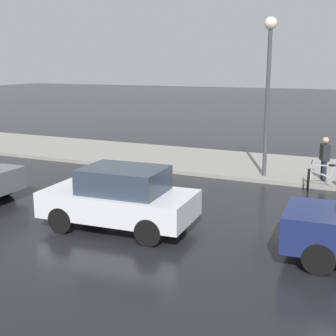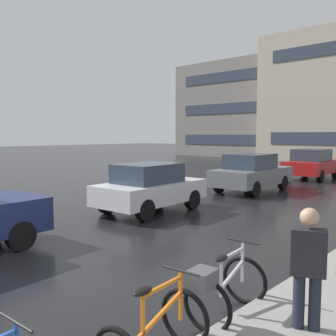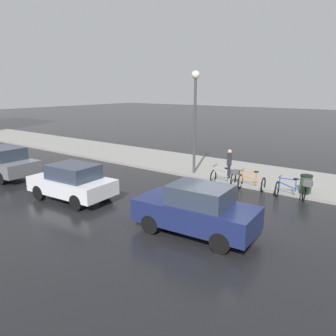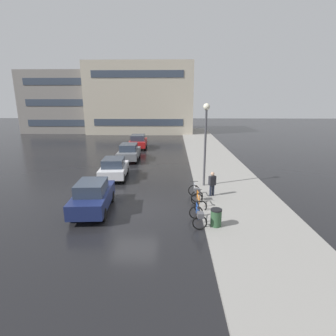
{
  "view_description": "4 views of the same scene",
  "coord_description": "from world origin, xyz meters",
  "px_view_note": "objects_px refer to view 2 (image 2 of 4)",
  "views": [
    {
      "loc": [
        -11.81,
        -0.02,
        3.98
      ],
      "look_at": [
        -0.7,
        5.22,
        1.26
      ],
      "focal_mm": 50.0,
      "sensor_mm": 36.0,
      "label": 1
    },
    {
      "loc": [
        6.2,
        -2.49,
        2.47
      ],
      "look_at": [
        -0.81,
        4.98,
        1.55
      ],
      "focal_mm": 40.0,
      "sensor_mm": 36.0,
      "label": 2
    },
    {
      "loc": [
        -10.61,
        -5.46,
        4.65
      ],
      "look_at": [
        -0.08,
        2.36,
        1.45
      ],
      "focal_mm": 35.0,
      "sensor_mm": 36.0,
      "label": 3
    },
    {
      "loc": [
        2.16,
        -13.11,
        5.77
      ],
      "look_at": [
        1.79,
        3.03,
        1.52
      ],
      "focal_mm": 28.0,
      "sensor_mm": 36.0,
      "label": 4
    }
  ],
  "objects_px": {
    "car_grey": "(252,173)",
    "car_red": "(312,164)",
    "pedestrian": "(308,267)",
    "bicycle_second": "(155,333)",
    "bicycle_third": "(222,287)",
    "car_white": "(150,187)"
  },
  "relations": [
    {
      "from": "car_grey",
      "to": "car_red",
      "type": "relative_size",
      "value": 1.03
    },
    {
      "from": "car_red",
      "to": "pedestrian",
      "type": "relative_size",
      "value": 2.57
    },
    {
      "from": "bicycle_second",
      "to": "bicycle_third",
      "type": "bearing_deg",
      "value": 92.37
    },
    {
      "from": "bicycle_second",
      "to": "pedestrian",
      "type": "height_order",
      "value": "pedestrian"
    },
    {
      "from": "bicycle_second",
      "to": "pedestrian",
      "type": "xyz_separation_m",
      "value": [
        0.94,
        1.63,
        0.52
      ]
    },
    {
      "from": "bicycle_second",
      "to": "car_red",
      "type": "distance_m",
      "value": 18.85
    },
    {
      "from": "bicycle_second",
      "to": "car_grey",
      "type": "distance_m",
      "value": 12.93
    },
    {
      "from": "car_red",
      "to": "bicycle_second",
      "type": "bearing_deg",
      "value": -72.5
    },
    {
      "from": "bicycle_second",
      "to": "car_white",
      "type": "xyz_separation_m",
      "value": [
        -5.84,
        5.59,
        0.4
      ]
    },
    {
      "from": "bicycle_third",
      "to": "car_grey",
      "type": "height_order",
      "value": "car_grey"
    },
    {
      "from": "bicycle_third",
      "to": "pedestrian",
      "type": "xyz_separation_m",
      "value": [
        0.99,
        0.34,
        0.43
      ]
    },
    {
      "from": "pedestrian",
      "to": "car_grey",
      "type": "bearing_deg",
      "value": 123.72
    },
    {
      "from": "bicycle_third",
      "to": "pedestrian",
      "type": "relative_size",
      "value": 0.87
    },
    {
      "from": "bicycle_second",
      "to": "car_white",
      "type": "bearing_deg",
      "value": 136.25
    },
    {
      "from": "bicycle_second",
      "to": "car_white",
      "type": "height_order",
      "value": "car_white"
    },
    {
      "from": "bicycle_third",
      "to": "car_white",
      "type": "relative_size",
      "value": 0.37
    },
    {
      "from": "car_white",
      "to": "pedestrian",
      "type": "bearing_deg",
      "value": -30.28
    },
    {
      "from": "car_white",
      "to": "pedestrian",
      "type": "height_order",
      "value": "pedestrian"
    },
    {
      "from": "bicycle_second",
      "to": "car_red",
      "type": "bearing_deg",
      "value": 107.5
    },
    {
      "from": "pedestrian",
      "to": "car_red",
      "type": "bearing_deg",
      "value": 112.01
    },
    {
      "from": "bicycle_second",
      "to": "bicycle_third",
      "type": "xyz_separation_m",
      "value": [
        -0.05,
        1.29,
        0.09
      ]
    },
    {
      "from": "bicycle_third",
      "to": "car_red",
      "type": "relative_size",
      "value": 0.34
    }
  ]
}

